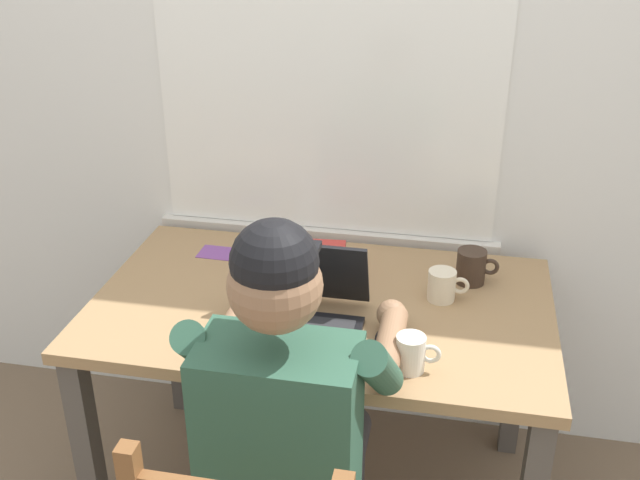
{
  "coord_description": "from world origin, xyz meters",
  "views": [
    {
      "loc": [
        0.35,
        -1.8,
        1.82
      ],
      "look_at": [
        0.01,
        -0.05,
        0.94
      ],
      "focal_mm": 42.14,
      "sensor_mm": 36.0,
      "label": 1
    }
  ],
  "objects": [
    {
      "name": "back_wall",
      "position": [
        -0.0,
        0.47,
        1.3
      ],
      "size": [
        6.0,
        0.08,
        2.6
      ],
      "color": "silver",
      "rests_on": "ground"
    },
    {
      "name": "book_stack_main",
      "position": [
        -0.04,
        0.16,
        0.77
      ],
      "size": [
        0.19,
        0.16,
        0.09
      ],
      "color": "#BC332D",
      "rests_on": "desk"
    },
    {
      "name": "coffee_mug_spare",
      "position": [
        0.28,
        -0.27,
        0.77
      ],
      "size": [
        0.11,
        0.07,
        0.09
      ],
      "color": "silver",
      "rests_on": "desk"
    },
    {
      "name": "paper_pile_near_laptop",
      "position": [
        -0.15,
        0.03,
        0.73
      ],
      "size": [
        0.25,
        0.23,
        0.01
      ],
      "primitive_type": "cube",
      "rotation": [
        0.0,
        0.0,
        0.44
      ],
      "color": "white",
      "rests_on": "desk"
    },
    {
      "name": "landscape_photo_print",
      "position": [
        -0.38,
        0.23,
        0.73
      ],
      "size": [
        0.13,
        0.09,
        0.0
      ],
      "primitive_type": "cube",
      "rotation": [
        0.0,
        0.0,
        -0.02
      ],
      "color": "#7A4293",
      "rests_on": "desk"
    },
    {
      "name": "seated_person",
      "position": [
        0.02,
        -0.46,
        0.68
      ],
      "size": [
        0.5,
        0.6,
        1.24
      ],
      "color": "#2D5642",
      "rests_on": "ground"
    },
    {
      "name": "coffee_mug_white",
      "position": [
        0.33,
        0.08,
        0.77
      ],
      "size": [
        0.12,
        0.08,
        0.09
      ],
      "color": "beige",
      "rests_on": "desk"
    },
    {
      "name": "computer_mouse",
      "position": [
        0.21,
        -0.18,
        0.74
      ],
      "size": [
        0.06,
        0.1,
        0.03
      ],
      "primitive_type": "ellipsoid",
      "color": "black",
      "rests_on": "desk"
    },
    {
      "name": "coffee_mug_dark",
      "position": [
        0.41,
        0.2,
        0.78
      ],
      "size": [
        0.12,
        0.09,
        0.1
      ],
      "color": "#38281E",
      "rests_on": "desk"
    },
    {
      "name": "desk",
      "position": [
        0.0,
        0.0,
        0.63
      ],
      "size": [
        1.3,
        0.78,
        0.72
      ],
      "color": "#9E7A51",
      "rests_on": "ground"
    },
    {
      "name": "laptop",
      "position": [
        -0.03,
        -0.13,
        0.78
      ],
      "size": [
        0.33,
        0.32,
        0.22
      ],
      "color": "black",
      "rests_on": "desk"
    },
    {
      "name": "paper_pile_back_corner",
      "position": [
        -0.08,
        0.24,
        0.73
      ],
      "size": [
        0.29,
        0.24,
        0.01
      ],
      "primitive_type": "cube",
      "rotation": [
        0.0,
        0.0,
        -0.19
      ],
      "color": "silver",
      "rests_on": "desk"
    }
  ]
}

